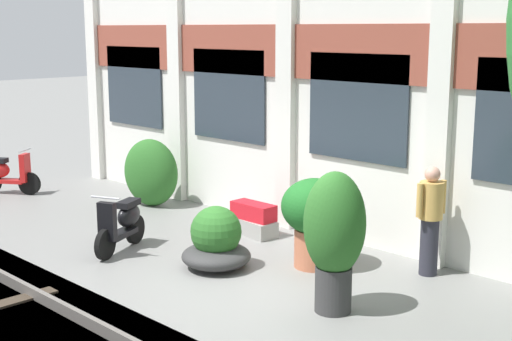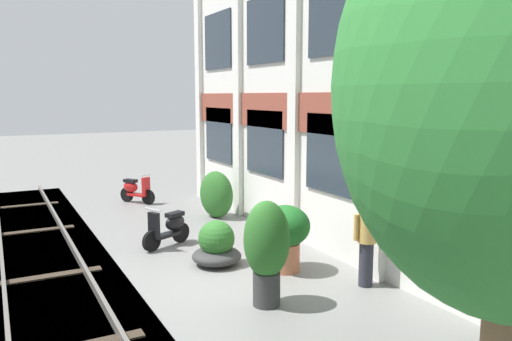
{
  "view_description": "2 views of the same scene",
  "coord_description": "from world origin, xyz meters",
  "px_view_note": "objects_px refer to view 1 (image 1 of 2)",
  "views": [
    {
      "loc": [
        6.81,
        -6.67,
        3.48
      ],
      "look_at": [
        -0.76,
        0.93,
        1.34
      ],
      "focal_mm": 50.0,
      "sensor_mm": 36.0,
      "label": 1
    },
    {
      "loc": [
        8.49,
        -3.91,
        3.48
      ],
      "look_at": [
        -1.01,
        1.14,
        1.86
      ],
      "focal_mm": 35.0,
      "sensor_mm": 36.0,
      "label": 2
    }
  ],
  "objects_px": {
    "scooter_near_curb": "(122,223)",
    "scooter_second_parked": "(7,174)",
    "potted_plant_fluted_column": "(334,233)",
    "potted_plant_square_trough": "(253,220)",
    "topiary_hedge": "(151,173)",
    "potted_plant_stone_basin": "(315,215)",
    "resident_by_doorway": "(430,217)",
    "potted_plant_wide_bowl": "(216,243)"
  },
  "relations": [
    {
      "from": "scooter_near_curb",
      "to": "topiary_hedge",
      "type": "height_order",
      "value": "topiary_hedge"
    },
    {
      "from": "potted_plant_square_trough",
      "to": "topiary_hedge",
      "type": "bearing_deg",
      "value": 179.79
    },
    {
      "from": "potted_plant_square_trough",
      "to": "potted_plant_fluted_column",
      "type": "xyz_separation_m",
      "value": [
        3.1,
        -1.69,
        0.76
      ]
    },
    {
      "from": "potted_plant_stone_basin",
      "to": "scooter_near_curb",
      "type": "distance_m",
      "value": 3.12
    },
    {
      "from": "potted_plant_wide_bowl",
      "to": "scooter_second_parked",
      "type": "bearing_deg",
      "value": 179.43
    },
    {
      "from": "potted_plant_wide_bowl",
      "to": "resident_by_doorway",
      "type": "distance_m",
      "value": 3.11
    },
    {
      "from": "potted_plant_square_trough",
      "to": "resident_by_doorway",
      "type": "distance_m",
      "value": 3.28
    },
    {
      "from": "scooter_near_curb",
      "to": "scooter_second_parked",
      "type": "xyz_separation_m",
      "value": [
        -5.06,
        0.54,
        0.0
      ]
    },
    {
      "from": "potted_plant_stone_basin",
      "to": "scooter_second_parked",
      "type": "bearing_deg",
      "value": -172.73
    },
    {
      "from": "potted_plant_fluted_column",
      "to": "scooter_near_curb",
      "type": "distance_m",
      "value": 4.03
    },
    {
      "from": "potted_plant_square_trough",
      "to": "potted_plant_wide_bowl",
      "type": "distance_m",
      "value": 1.81
    },
    {
      "from": "potted_plant_stone_basin",
      "to": "resident_by_doorway",
      "type": "distance_m",
      "value": 1.65
    },
    {
      "from": "potted_plant_stone_basin",
      "to": "resident_by_doorway",
      "type": "bearing_deg",
      "value": 32.87
    },
    {
      "from": "potted_plant_wide_bowl",
      "to": "potted_plant_fluted_column",
      "type": "relative_size",
      "value": 0.58
    },
    {
      "from": "topiary_hedge",
      "to": "potted_plant_fluted_column",
      "type": "bearing_deg",
      "value": -15.8
    },
    {
      "from": "potted_plant_square_trough",
      "to": "scooter_near_curb",
      "type": "bearing_deg",
      "value": -112.56
    },
    {
      "from": "scooter_second_parked",
      "to": "potted_plant_fluted_column",
      "type": "bearing_deg",
      "value": -35.31
    },
    {
      "from": "topiary_hedge",
      "to": "scooter_second_parked",
      "type": "bearing_deg",
      "value": -152.89
    },
    {
      "from": "potted_plant_square_trough",
      "to": "potted_plant_wide_bowl",
      "type": "bearing_deg",
      "value": -62.62
    },
    {
      "from": "potted_plant_stone_basin",
      "to": "topiary_hedge",
      "type": "height_order",
      "value": "topiary_hedge"
    },
    {
      "from": "potted_plant_fluted_column",
      "to": "scooter_near_curb",
      "type": "bearing_deg",
      "value": -174.32
    },
    {
      "from": "potted_plant_square_trough",
      "to": "topiary_hedge",
      "type": "distance_m",
      "value": 2.93
    },
    {
      "from": "resident_by_doorway",
      "to": "potted_plant_wide_bowl",
      "type": "bearing_deg",
      "value": -125.99
    },
    {
      "from": "potted_plant_fluted_column",
      "to": "scooter_second_parked",
      "type": "bearing_deg",
      "value": 179.07
    },
    {
      "from": "scooter_near_curb",
      "to": "topiary_hedge",
      "type": "distance_m",
      "value": 2.93
    },
    {
      "from": "potted_plant_fluted_column",
      "to": "topiary_hedge",
      "type": "height_order",
      "value": "potted_plant_fluted_column"
    },
    {
      "from": "resident_by_doorway",
      "to": "potted_plant_fluted_column",
      "type": "bearing_deg",
      "value": -78.54
    },
    {
      "from": "potted_plant_square_trough",
      "to": "scooter_second_parked",
      "type": "xyz_separation_m",
      "value": [
        -5.93,
        -1.54,
        0.17
      ]
    },
    {
      "from": "resident_by_doorway",
      "to": "topiary_hedge",
      "type": "height_order",
      "value": "resident_by_doorway"
    },
    {
      "from": "scooter_near_curb",
      "to": "topiary_hedge",
      "type": "xyz_separation_m",
      "value": [
        -2.03,
        2.09,
        0.23
      ]
    },
    {
      "from": "potted_plant_stone_basin",
      "to": "topiary_hedge",
      "type": "xyz_separation_m",
      "value": [
        -4.72,
        0.56,
        -0.13
      ]
    },
    {
      "from": "potted_plant_stone_basin",
      "to": "resident_by_doorway",
      "type": "xyz_separation_m",
      "value": [
        1.39,
        0.9,
        0.05
      ]
    },
    {
      "from": "scooter_second_parked",
      "to": "resident_by_doorway",
      "type": "distance_m",
      "value": 9.34
    },
    {
      "from": "potted_plant_stone_basin",
      "to": "topiary_hedge",
      "type": "distance_m",
      "value": 4.76
    },
    {
      "from": "potted_plant_wide_bowl",
      "to": "resident_by_doorway",
      "type": "xyz_separation_m",
      "value": [
        2.38,
        1.95,
        0.47
      ]
    },
    {
      "from": "potted_plant_wide_bowl",
      "to": "potted_plant_stone_basin",
      "type": "bearing_deg",
      "value": 46.75
    },
    {
      "from": "potted_plant_stone_basin",
      "to": "scooter_second_parked",
      "type": "relative_size",
      "value": 1.12
    },
    {
      "from": "scooter_near_curb",
      "to": "scooter_second_parked",
      "type": "bearing_deg",
      "value": -120.32
    },
    {
      "from": "potted_plant_fluted_column",
      "to": "potted_plant_square_trough",
      "type": "bearing_deg",
      "value": 151.45
    },
    {
      "from": "scooter_near_curb",
      "to": "scooter_second_parked",
      "type": "relative_size",
      "value": 1.09
    },
    {
      "from": "potted_plant_stone_basin",
      "to": "topiary_hedge",
      "type": "bearing_deg",
      "value": 173.21
    },
    {
      "from": "potted_plant_fluted_column",
      "to": "topiary_hedge",
      "type": "distance_m",
      "value": 6.24
    }
  ]
}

